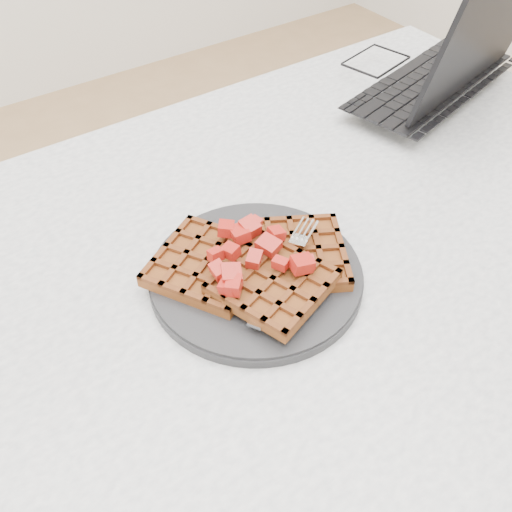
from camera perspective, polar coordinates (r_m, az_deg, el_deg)
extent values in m
plane|color=tan|center=(1.36, 2.96, -22.09)|extent=(4.00, 4.00, 0.00)
cube|color=silver|center=(0.75, 5.00, 0.76)|extent=(1.20, 0.80, 0.03)
cube|color=white|center=(1.48, 12.39, 6.42)|extent=(0.06, 0.06, 0.72)
cylinder|color=black|center=(0.68, 0.00, -1.92)|extent=(0.26, 0.26, 0.02)
imported|color=black|center=(1.10, 14.77, 16.82)|extent=(0.41, 0.31, 0.03)
cube|color=black|center=(1.00, 22.36, 20.36)|extent=(0.34, 0.13, 0.22)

